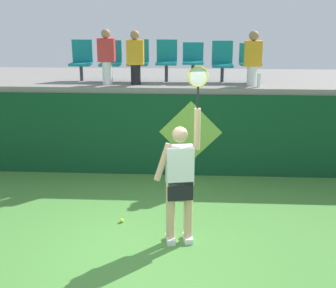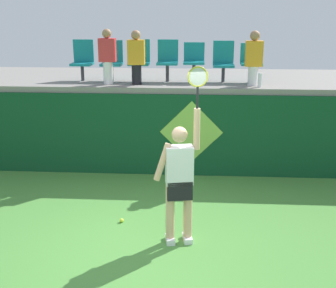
{
  "view_description": "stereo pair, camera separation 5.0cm",
  "coord_description": "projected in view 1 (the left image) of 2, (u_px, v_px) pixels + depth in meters",
  "views": [
    {
      "loc": [
        0.59,
        -5.59,
        3.3
      ],
      "look_at": [
        0.21,
        1.11,
        1.26
      ],
      "focal_mm": 47.71,
      "sensor_mm": 36.0,
      "label": 1
    },
    {
      "loc": [
        0.64,
        -5.58,
        3.3
      ],
      "look_at": [
        0.21,
        1.11,
        1.26
      ],
      "focal_mm": 47.71,
      "sensor_mm": 36.0,
      "label": 2
    }
  ],
  "objects": [
    {
      "name": "tennis_player",
      "position": [
        180.0,
        178.0,
        6.32
      ],
      "size": [
        0.75,
        0.33,
        2.57
      ],
      "color": "white",
      "rests_on": "ground_plane"
    },
    {
      "name": "spectator_1",
      "position": [
        135.0,
        57.0,
        9.05
      ],
      "size": [
        0.34,
        0.2,
        1.09
      ],
      "color": "black",
      "rests_on": "spectator_platform"
    },
    {
      "name": "ground_plane",
      "position": [
        149.0,
        251.0,
        6.33
      ],
      "size": [
        40.0,
        40.0,
        0.0
      ],
      "primitive_type": "plane",
      "color": "#478438"
    },
    {
      "name": "stadium_chair_4",
      "position": [
        193.0,
        59.0,
        9.46
      ],
      "size": [
        0.44,
        0.42,
        0.81
      ],
      "color": "#38383D",
      "rests_on": "spectator_platform"
    },
    {
      "name": "spectator_2",
      "position": [
        107.0,
        56.0,
        9.08
      ],
      "size": [
        0.34,
        0.2,
        1.11
      ],
      "color": "white",
      "rests_on": "spectator_platform"
    },
    {
      "name": "stadium_chair_0",
      "position": [
        82.0,
        59.0,
        9.6
      ],
      "size": [
        0.44,
        0.42,
        0.86
      ],
      "color": "#38383D",
      "rests_on": "spectator_platform"
    },
    {
      "name": "tennis_ball",
      "position": [
        122.0,
        221.0,
        7.17
      ],
      "size": [
        0.07,
        0.07,
        0.07
      ],
      "primitive_type": "sphere",
      "color": "#D1E533",
      "rests_on": "ground_plane"
    },
    {
      "name": "stadium_chair_2",
      "position": [
        138.0,
        59.0,
        9.53
      ],
      "size": [
        0.44,
        0.42,
        0.87
      ],
      "color": "#38383D",
      "rests_on": "spectator_platform"
    },
    {
      "name": "court_back_wall",
      "position": [
        163.0,
        134.0,
        9.1
      ],
      "size": [
        12.28,
        0.2,
        1.68
      ],
      "primitive_type": "cube",
      "color": "#0F4223",
      "rests_on": "ground_plane"
    },
    {
      "name": "stadium_chair_3",
      "position": [
        167.0,
        59.0,
        9.49
      ],
      "size": [
        0.44,
        0.42,
        0.87
      ],
      "color": "#38383D",
      "rests_on": "spectator_platform"
    },
    {
      "name": "stadium_chair_5",
      "position": [
        222.0,
        60.0,
        9.44
      ],
      "size": [
        0.44,
        0.42,
        0.85
      ],
      "color": "#38383D",
      "rests_on": "spectator_platform"
    },
    {
      "name": "stadium_chair_6",
      "position": [
        250.0,
        60.0,
        9.4
      ],
      "size": [
        0.44,
        0.42,
        0.8
      ],
      "color": "#38383D",
      "rests_on": "spectator_platform"
    },
    {
      "name": "spectator_platform",
      "position": [
        168.0,
        79.0,
        10.24
      ],
      "size": [
        12.28,
        3.03,
        0.12
      ],
      "primitive_type": "cube",
      "color": "gray",
      "rests_on": "court_back_wall"
    },
    {
      "name": "wall_signage_mount",
      "position": [
        190.0,
        175.0,
        9.21
      ],
      "size": [
        1.27,
        0.01,
        1.56
      ],
      "color": "#0F4223",
      "rests_on": "ground_plane"
    },
    {
      "name": "spectator_0",
      "position": [
        253.0,
        57.0,
        8.94
      ],
      "size": [
        0.34,
        0.2,
        1.09
      ],
      "color": "white",
      "rests_on": "spectator_platform"
    },
    {
      "name": "stadium_chair_1",
      "position": [
        111.0,
        59.0,
        9.57
      ],
      "size": [
        0.44,
        0.42,
        0.85
      ],
      "color": "#38383D",
      "rests_on": "spectator_platform"
    },
    {
      "name": "water_bottle",
      "position": [
        259.0,
        80.0,
        8.87
      ],
      "size": [
        0.08,
        0.08,
        0.28
      ],
      "primitive_type": "cylinder",
      "color": "white",
      "rests_on": "spectator_platform"
    }
  ]
}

